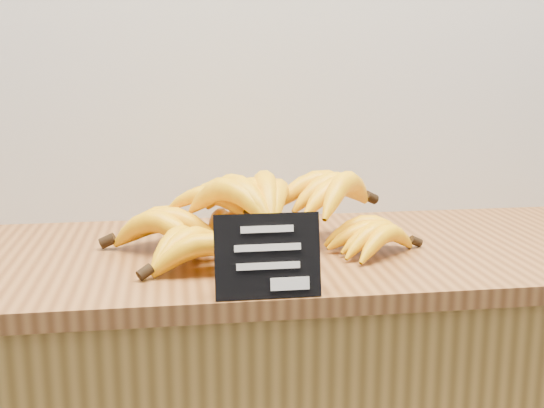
{
  "coord_description": "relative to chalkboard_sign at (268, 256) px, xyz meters",
  "views": [
    {
      "loc": [
        -0.13,
        1.59,
        1.26
      ],
      "look_at": [
        0.04,
        2.7,
        1.02
      ],
      "focal_mm": 45.0,
      "sensor_mm": 36.0,
      "label": 1
    }
  ],
  "objects": [
    {
      "name": "counter_top",
      "position": [
        0.04,
        0.25,
        -0.07
      ],
      "size": [
        1.57,
        0.54,
        0.03
      ],
      "primitive_type": "cube",
      "color": "brown",
      "rests_on": "counter"
    },
    {
      "name": "banana_pile",
      "position": [
        0.0,
        0.25,
        0.0
      ],
      "size": [
        0.56,
        0.33,
        0.13
      ],
      "color": "#FFBE0A",
      "rests_on": "counter_top"
    },
    {
      "name": "chalkboard_sign",
      "position": [
        0.0,
        0.0,
        0.0
      ],
      "size": [
        0.15,
        0.03,
        0.12
      ],
      "primitive_type": "cube",
      "rotation": [
        -0.22,
        0.0,
        0.0
      ],
      "color": "black",
      "rests_on": "counter_top"
    }
  ]
}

